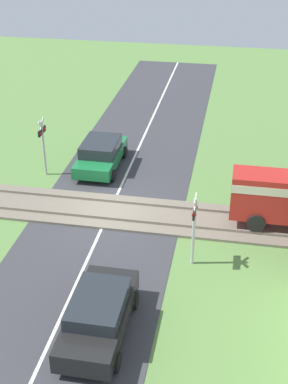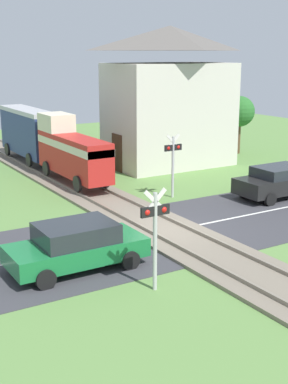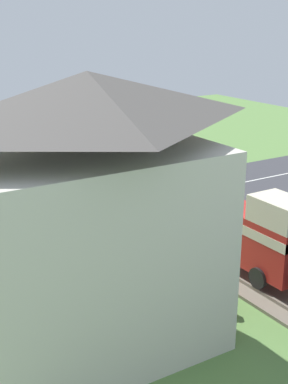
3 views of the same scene
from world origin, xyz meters
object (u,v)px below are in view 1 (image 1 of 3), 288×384
(car_far_side, at_px, (99,314))
(crossing_signal_east_approach, at_px, (194,221))
(crossing_signal_west_approach, at_px, (43,139))
(car_near_crossing, at_px, (101,154))

(car_far_side, distance_m, crossing_signal_east_approach, 5.04)
(car_far_side, xyz_separation_m, crossing_signal_west_approach, (-10.20, -5.41, 1.12))
(crossing_signal_west_approach, distance_m, crossing_signal_east_approach, 9.95)
(crossing_signal_west_approach, relative_size, crossing_signal_east_approach, 1.00)
(car_far_side, distance_m, crossing_signal_west_approach, 11.60)
(car_near_crossing, distance_m, car_far_side, 11.81)
(car_near_crossing, height_order, car_far_side, car_near_crossing)
(car_near_crossing, relative_size, crossing_signal_east_approach, 1.44)
(car_far_side, height_order, crossing_signal_east_approach, crossing_signal_east_approach)
(car_near_crossing, distance_m, crossing_signal_west_approach, 3.04)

